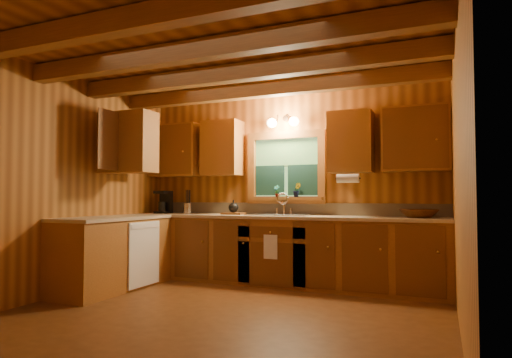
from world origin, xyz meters
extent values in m
plane|color=#5C3516|center=(0.00, 0.00, 0.00)|extent=(4.20, 4.20, 0.00)
plane|color=brown|center=(0.00, 0.00, 2.60)|extent=(4.20, 4.20, 0.00)
plane|color=brown|center=(0.00, 1.90, 1.30)|extent=(4.20, 0.00, 4.20)
plane|color=brown|center=(0.00, -1.90, 1.30)|extent=(4.20, 0.00, 4.20)
plane|color=brown|center=(-2.10, 0.00, 1.30)|extent=(0.00, 3.80, 3.80)
plane|color=brown|center=(2.10, 0.00, 1.30)|extent=(0.00, 3.80, 3.80)
cube|color=brown|center=(0.00, -1.20, 2.49)|extent=(4.20, 0.14, 0.18)
cube|color=brown|center=(0.00, -0.40, 2.49)|extent=(4.20, 0.14, 0.18)
cube|color=brown|center=(0.00, 0.40, 2.49)|extent=(4.20, 0.14, 0.18)
cube|color=brown|center=(0.00, 1.20, 2.49)|extent=(4.20, 0.14, 0.18)
cube|color=brown|center=(0.00, 1.59, 0.43)|extent=(4.20, 0.62, 0.86)
cube|color=brown|center=(-1.79, 0.48, 0.43)|extent=(0.62, 1.60, 0.86)
cube|color=tan|center=(0.00, 1.59, 0.88)|extent=(4.20, 0.66, 0.04)
cube|color=tan|center=(-1.78, 0.48, 0.88)|extent=(0.64, 1.60, 0.04)
cube|color=tan|center=(0.00, 1.89, 0.98)|extent=(4.20, 0.02, 0.16)
cube|color=white|center=(-1.47, 0.68, 0.43)|extent=(0.02, 0.60, 0.80)
cube|color=brown|center=(-1.70, 1.73, 1.84)|extent=(0.78, 0.34, 0.78)
cube|color=brown|center=(-0.92, 1.73, 1.84)|extent=(0.55, 0.34, 0.78)
cube|color=brown|center=(0.92, 1.73, 1.84)|extent=(0.55, 0.34, 0.78)
cube|color=brown|center=(1.70, 1.73, 1.84)|extent=(0.78, 0.34, 0.78)
cube|color=brown|center=(-1.93, 0.68, 1.84)|extent=(0.34, 1.10, 0.78)
cube|color=brown|center=(0.00, 1.86, 2.00)|extent=(1.12, 0.08, 0.10)
cube|color=brown|center=(0.00, 1.86, 1.10)|extent=(1.12, 0.08, 0.10)
cube|color=brown|center=(-0.51, 1.86, 1.55)|extent=(0.10, 0.08, 0.80)
cube|color=brown|center=(0.51, 1.86, 1.55)|extent=(0.10, 0.08, 0.80)
cube|color=#417230|center=(0.00, 1.90, 1.55)|extent=(0.92, 0.01, 0.80)
cube|color=#102F2B|center=(-0.24, 1.87, 1.37)|extent=(0.42, 0.02, 0.42)
cube|color=#102F2B|center=(0.24, 1.87, 1.37)|extent=(0.42, 0.02, 0.42)
cylinder|color=black|center=(0.00, 1.87, 1.57)|extent=(0.92, 0.01, 0.01)
cube|color=brown|center=(0.00, 1.82, 1.12)|extent=(1.06, 0.14, 0.04)
cylinder|color=black|center=(0.00, 1.86, 2.23)|extent=(0.08, 0.03, 0.08)
cylinder|color=black|center=(-0.10, 1.80, 2.23)|extent=(0.09, 0.17, 0.08)
cylinder|color=black|center=(0.10, 1.80, 2.23)|extent=(0.09, 0.17, 0.08)
sphere|color=#FFE0A5|center=(-0.16, 1.74, 2.16)|extent=(0.13, 0.13, 0.13)
sphere|color=#FFE0A5|center=(0.16, 1.74, 2.16)|extent=(0.13, 0.13, 0.13)
cylinder|color=white|center=(0.92, 1.53, 1.37)|extent=(0.27, 0.11, 0.11)
cube|color=white|center=(0.00, 1.26, 0.52)|extent=(0.18, 0.01, 0.30)
cube|color=silver|center=(0.00, 1.60, 0.91)|extent=(0.82, 0.48, 0.02)
cube|color=#262628|center=(-0.19, 1.60, 0.84)|extent=(0.34, 0.40, 0.14)
cube|color=#262628|center=(0.19, 1.60, 0.84)|extent=(0.34, 0.40, 0.14)
cylinder|color=silver|center=(0.00, 1.78, 1.01)|extent=(0.04, 0.04, 0.22)
torus|color=silver|center=(0.00, 1.72, 1.12)|extent=(0.16, 0.02, 0.16)
cube|color=black|center=(-1.83, 1.60, 0.92)|extent=(0.19, 0.23, 0.03)
cube|color=black|center=(-1.83, 1.67, 1.08)|extent=(0.19, 0.08, 0.31)
cube|color=black|center=(-1.83, 1.58, 1.21)|extent=(0.19, 0.21, 0.04)
cylinder|color=black|center=(-1.83, 1.57, 1.00)|extent=(0.11, 0.11, 0.14)
cylinder|color=silver|center=(-1.45, 1.66, 0.98)|extent=(0.12, 0.12, 0.15)
cylinder|color=black|center=(-1.47, 1.65, 1.13)|extent=(0.03, 0.04, 0.22)
cylinder|color=black|center=(-1.45, 1.66, 1.13)|extent=(0.01, 0.01, 0.22)
cylinder|color=black|center=(-1.43, 1.67, 1.13)|extent=(0.03, 0.04, 0.22)
cylinder|color=black|center=(-1.42, 1.67, 1.13)|extent=(0.04, 0.06, 0.22)
cube|color=brown|center=(-0.68, 1.61, 0.91)|extent=(0.30, 0.22, 0.03)
sphere|color=black|center=(-0.68, 1.61, 1.00)|extent=(0.14, 0.14, 0.14)
cylinder|color=black|center=(-0.68, 1.61, 1.08)|extent=(0.02, 0.02, 0.04)
imported|color=#48230C|center=(1.73, 1.59, 0.95)|extent=(0.55, 0.55, 0.10)
imported|color=brown|center=(-0.12, 1.82, 1.22)|extent=(0.10, 0.07, 0.17)
imported|color=brown|center=(0.17, 1.82, 1.24)|extent=(0.13, 0.12, 0.19)
camera|label=1|loc=(1.97, -3.87, 1.14)|focal=30.79mm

